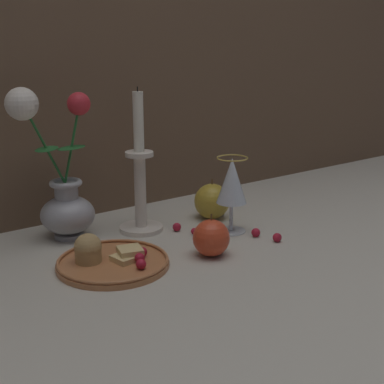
% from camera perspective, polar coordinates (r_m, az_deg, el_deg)
% --- Properties ---
extents(ground_plane, '(2.40, 2.40, 0.00)m').
position_cam_1_polar(ground_plane, '(1.08, -2.68, -5.78)').
color(ground_plane, '#B7B2A3').
rests_on(ground_plane, ground).
extents(vase, '(0.17, 0.11, 0.32)m').
position_cam_1_polar(vase, '(1.12, -13.77, 0.46)').
color(vase, '#A3A3A8').
rests_on(vase, ground_plane).
extents(plate_with_pastries, '(0.21, 0.21, 0.06)m').
position_cam_1_polar(plate_with_pastries, '(0.99, -8.82, -7.12)').
color(plate_with_pastries, '#B77042').
rests_on(plate_with_pastries, ground_plane).
extents(wine_glass, '(0.07, 0.07, 0.16)m').
position_cam_1_polar(wine_glass, '(1.14, 4.26, 0.88)').
color(wine_glass, silver).
rests_on(wine_glass, ground_plane).
extents(candlestick, '(0.09, 0.09, 0.31)m').
position_cam_1_polar(candlestick, '(1.14, -5.56, 0.81)').
color(candlestick, silver).
rests_on(candlestick, ground_plane).
extents(apple_beside_vase, '(0.08, 0.08, 0.09)m').
position_cam_1_polar(apple_beside_vase, '(1.24, 2.14, -1.00)').
color(apple_beside_vase, '#B2932D').
rests_on(apple_beside_vase, ground_plane).
extents(apple_near_glass, '(0.07, 0.07, 0.08)m').
position_cam_1_polar(apple_near_glass, '(1.02, 2.06, -4.91)').
color(apple_near_glass, '#D14223').
rests_on(apple_near_glass, ground_plane).
extents(berry_near_plate, '(0.02, 0.02, 0.02)m').
position_cam_1_polar(berry_near_plate, '(1.14, 6.82, -4.31)').
color(berry_near_plate, '#AD192D').
rests_on(berry_near_plate, ground_plane).
extents(berry_front_center, '(0.02, 0.02, 0.02)m').
position_cam_1_polar(berry_front_center, '(1.11, 9.07, -4.81)').
color(berry_front_center, '#AD192D').
rests_on(berry_front_center, ground_plane).
extents(berry_by_glass_stem, '(0.02, 0.02, 0.02)m').
position_cam_1_polar(berry_by_glass_stem, '(1.16, -1.63, -3.75)').
color(berry_by_glass_stem, '#AD192D').
rests_on(berry_by_glass_stem, ground_plane).
extents(berry_under_candlestick, '(0.01, 0.01, 0.01)m').
position_cam_1_polar(berry_under_candlestick, '(1.10, 3.45, -5.01)').
color(berry_under_candlestick, '#AD192D').
rests_on(berry_under_candlestick, ground_plane).
extents(berry_far_right, '(0.01, 0.01, 0.01)m').
position_cam_1_polar(berry_far_right, '(1.14, 0.24, -4.20)').
color(berry_far_right, '#AD192D').
rests_on(berry_far_right, ground_plane).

